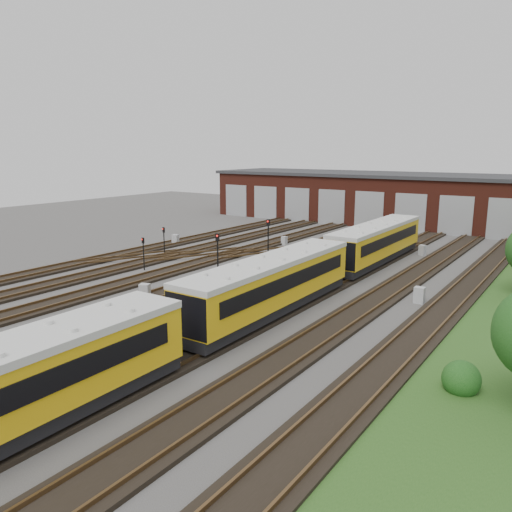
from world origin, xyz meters
The scene contains 14 objects.
ground centered at (0.00, 0.00, 0.00)m, with size 120.00×120.00×0.00m, color #43403E.
track_network centered at (-0.17, 0.59, 0.11)m, with size 30.40×70.00×0.33m.
maintenance_shed centered at (-0.01, 39.97, 3.20)m, with size 51.00×12.50×6.35m.
metro_train centered at (6.00, -0.06, 1.86)m, with size 2.70×46.51×3.00m.
signal_mast_0 centered at (-10.82, 8.28, 1.66)m, with size 0.26×0.25×2.57m.
signal_mast_1 centered at (-8.24, 3.43, 1.67)m, with size 0.24×0.23×2.60m.
signal_mast_2 centered at (-1.80, 11.47, 2.30)m, with size 0.29×0.27×3.63m.
signal_mast_3 centered at (-1.55, 4.41, 2.19)m, with size 0.31×0.30×3.43m.
relay_cabinet_0 centered at (-13.79, 12.83, 0.50)m, with size 0.59×0.50×0.99m, color #B1B4B7.
relay_cabinet_1 centered at (-4.65, 18.78, 0.43)m, with size 0.51×0.43×0.86m, color #B1B4B7.
relay_cabinet_2 centered at (-2.28, -2.06, 0.51)m, with size 0.61×0.51×1.02m, color #B1B4B7.
relay_cabinet_3 centered at (8.19, 21.60, 0.47)m, with size 0.56×0.47×0.93m, color #B1B4B7.
relay_cabinet_4 centered at (12.29, 7.07, 0.51)m, with size 0.61×0.51×1.02m, color #B1B4B7.
bush_0 centered at (17.16, -3.62, 0.74)m, with size 1.49×1.49×1.49m, color #134012.
Camera 1 is at (20.79, -23.10, 9.35)m, focal length 35.00 mm.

